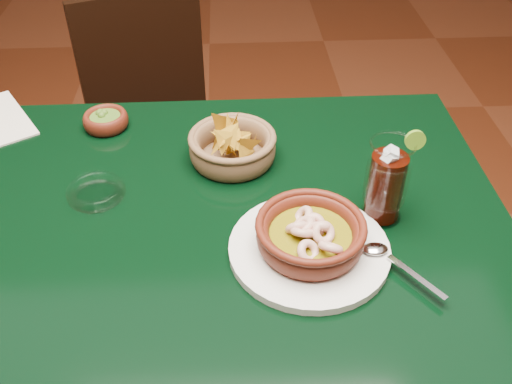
{
  "coord_description": "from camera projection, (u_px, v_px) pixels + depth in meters",
  "views": [
    {
      "loc": [
        0.1,
        -0.78,
        1.44
      ],
      "look_at": [
        0.14,
        -0.02,
        0.81
      ],
      "focal_mm": 40.0,
      "sensor_mm": 36.0,
      "label": 1
    }
  ],
  "objects": [
    {
      "name": "glass_ashtray",
      "position": [
        96.0,
        192.0,
        1.06
      ],
      "size": [
        0.12,
        0.12,
        0.03
      ],
      "color": "white",
      "rests_on": "dining_table"
    },
    {
      "name": "dining_chair",
      "position": [
        160.0,
        130.0,
        1.75
      ],
      "size": [
        0.52,
        0.52,
        0.86
      ],
      "color": "black",
      "rests_on": "ground"
    },
    {
      "name": "dining_table",
      "position": [
        183.0,
        252.0,
        1.1
      ],
      "size": [
        1.2,
        0.8,
        0.75
      ],
      "color": "black",
      "rests_on": "ground"
    },
    {
      "name": "guacamole_ramekin",
      "position": [
        106.0,
        120.0,
        1.24
      ],
      "size": [
        0.12,
        0.12,
        0.04
      ],
      "color": "#48160C",
      "rests_on": "dining_table"
    },
    {
      "name": "cola_drink",
      "position": [
        386.0,
        182.0,
        0.98
      ],
      "size": [
        0.16,
        0.16,
        0.18
      ],
      "color": "white",
      "rests_on": "dining_table"
    },
    {
      "name": "shrimp_plate",
      "position": [
        310.0,
        238.0,
        0.94
      ],
      "size": [
        0.33,
        0.27,
        0.08
      ],
      "color": "silver",
      "rests_on": "dining_table"
    },
    {
      "name": "chip_basket",
      "position": [
        232.0,
        147.0,
        1.14
      ],
      "size": [
        0.21,
        0.21,
        0.13
      ],
      "color": "brown",
      "rests_on": "dining_table"
    }
  ]
}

